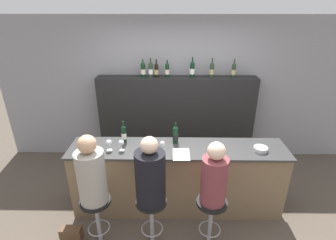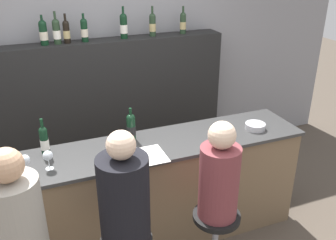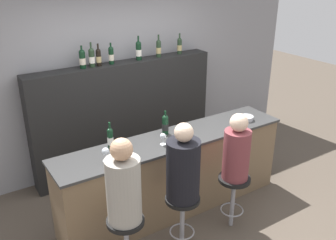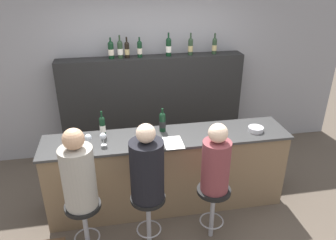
# 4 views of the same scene
# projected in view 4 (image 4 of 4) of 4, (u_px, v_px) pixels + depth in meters

# --- Properties ---
(ground_plane) EXTENTS (16.00, 16.00, 0.00)m
(ground_plane) POSITION_uv_depth(u_px,v_px,m) (171.00, 217.00, 4.03)
(ground_plane) COLOR #4C4238
(wall_back) EXTENTS (6.40, 0.05, 2.60)m
(wall_back) POSITION_uv_depth(u_px,v_px,m) (150.00, 73.00, 5.06)
(wall_back) COLOR gray
(wall_back) RESTS_ON ground_plane
(bar_counter) EXTENTS (2.92, 0.59, 0.99)m
(bar_counter) POSITION_uv_depth(u_px,v_px,m) (167.00, 171.00, 4.06)
(bar_counter) COLOR brown
(bar_counter) RESTS_ON ground_plane
(back_bar_cabinet) EXTENTS (2.73, 0.28, 1.61)m
(back_bar_cabinet) POSITION_uv_depth(u_px,v_px,m) (153.00, 108.00, 5.07)
(back_bar_cabinet) COLOR black
(back_bar_cabinet) RESTS_ON ground_plane
(wine_bottle_counter_0) EXTENTS (0.07, 0.07, 0.32)m
(wine_bottle_counter_0) POSITION_uv_depth(u_px,v_px,m) (102.00, 126.00, 3.80)
(wine_bottle_counter_0) COLOR black
(wine_bottle_counter_0) RESTS_ON bar_counter
(wine_bottle_counter_1) EXTENTS (0.08, 0.08, 0.29)m
(wine_bottle_counter_1) POSITION_uv_depth(u_px,v_px,m) (162.00, 122.00, 3.92)
(wine_bottle_counter_1) COLOR black
(wine_bottle_counter_1) RESTS_ON bar_counter
(wine_bottle_backbar_0) EXTENTS (0.08, 0.08, 0.30)m
(wine_bottle_backbar_0) POSITION_uv_depth(u_px,v_px,m) (111.00, 50.00, 4.58)
(wine_bottle_backbar_0) COLOR black
(wine_bottle_backbar_0) RESTS_ON back_bar_cabinet
(wine_bottle_backbar_1) EXTENTS (0.08, 0.08, 0.32)m
(wine_bottle_backbar_1) POSITION_uv_depth(u_px,v_px,m) (120.00, 49.00, 4.60)
(wine_bottle_backbar_1) COLOR #233823
(wine_bottle_backbar_1) RESTS_ON back_bar_cabinet
(wine_bottle_backbar_2) EXTENTS (0.07, 0.07, 0.30)m
(wine_bottle_backbar_2) POSITION_uv_depth(u_px,v_px,m) (127.00, 50.00, 4.62)
(wine_bottle_backbar_2) COLOR black
(wine_bottle_backbar_2) RESTS_ON back_bar_cabinet
(wine_bottle_backbar_3) EXTENTS (0.07, 0.07, 0.29)m
(wine_bottle_backbar_3) POSITION_uv_depth(u_px,v_px,m) (140.00, 49.00, 4.65)
(wine_bottle_backbar_3) COLOR black
(wine_bottle_backbar_3) RESTS_ON back_bar_cabinet
(wine_bottle_backbar_4) EXTENTS (0.08, 0.08, 0.33)m
(wine_bottle_backbar_4) POSITION_uv_depth(u_px,v_px,m) (169.00, 47.00, 4.71)
(wine_bottle_backbar_4) COLOR black
(wine_bottle_backbar_4) RESTS_ON back_bar_cabinet
(wine_bottle_backbar_5) EXTENTS (0.07, 0.07, 0.32)m
(wine_bottle_backbar_5) POSITION_uv_depth(u_px,v_px,m) (190.00, 46.00, 4.76)
(wine_bottle_backbar_5) COLOR #233823
(wine_bottle_backbar_5) RESTS_ON back_bar_cabinet
(wine_bottle_backbar_6) EXTENTS (0.07, 0.07, 0.30)m
(wine_bottle_backbar_6) POSITION_uv_depth(u_px,v_px,m) (214.00, 46.00, 4.83)
(wine_bottle_backbar_6) COLOR #233823
(wine_bottle_backbar_6) RESTS_ON back_bar_cabinet
(wine_glass_0) EXTENTS (0.08, 0.08, 0.15)m
(wine_glass_0) POSITION_uv_depth(u_px,v_px,m) (88.00, 138.00, 3.59)
(wine_glass_0) COLOR silver
(wine_glass_0) RESTS_ON bar_counter
(wine_glass_1) EXTENTS (0.08, 0.08, 0.15)m
(wine_glass_1) POSITION_uv_depth(u_px,v_px,m) (103.00, 136.00, 3.61)
(wine_glass_1) COLOR silver
(wine_glass_1) RESTS_ON bar_counter
(wine_glass_2) EXTENTS (0.07, 0.07, 0.14)m
(wine_glass_2) POSITION_uv_depth(u_px,v_px,m) (151.00, 133.00, 3.71)
(wine_glass_2) COLOR silver
(wine_glass_2) RESTS_ON bar_counter
(metal_bowl) EXTENTS (0.18, 0.18, 0.05)m
(metal_bowl) POSITION_uv_depth(u_px,v_px,m) (256.00, 129.00, 3.95)
(metal_bowl) COLOR #B7B7BC
(metal_bowl) RESTS_ON bar_counter
(tasting_menu) EXTENTS (0.21, 0.30, 0.00)m
(tasting_menu) POSITION_uv_depth(u_px,v_px,m) (173.00, 143.00, 3.70)
(tasting_menu) COLOR white
(tasting_menu) RESTS_ON bar_counter
(bar_stool_left) EXTENTS (0.37, 0.37, 0.65)m
(bar_stool_left) POSITION_uv_depth(u_px,v_px,m) (84.00, 215.00, 3.33)
(bar_stool_left) COLOR gray
(bar_stool_left) RESTS_ON ground_plane
(guest_seated_left) EXTENTS (0.32, 0.32, 0.84)m
(guest_seated_left) POSITION_uv_depth(u_px,v_px,m) (78.00, 174.00, 3.11)
(guest_seated_left) COLOR gray
(guest_seated_left) RESTS_ON bar_stool_left
(bar_stool_middle) EXTENTS (0.37, 0.37, 0.65)m
(bar_stool_middle) POSITION_uv_depth(u_px,v_px,m) (148.00, 208.00, 3.44)
(bar_stool_middle) COLOR gray
(bar_stool_middle) RESTS_ON ground_plane
(guest_seated_middle) EXTENTS (0.34, 0.34, 0.83)m
(guest_seated_middle) POSITION_uv_depth(u_px,v_px,m) (147.00, 168.00, 3.22)
(guest_seated_middle) COLOR black
(guest_seated_middle) RESTS_ON bar_stool_middle
(bar_stool_right) EXTENTS (0.37, 0.37, 0.65)m
(bar_stool_right) POSITION_uv_depth(u_px,v_px,m) (213.00, 200.00, 3.55)
(bar_stool_right) COLOR gray
(bar_stool_right) RESTS_ON ground_plane
(guest_seated_right) EXTENTS (0.30, 0.30, 0.77)m
(guest_seated_right) POSITION_uv_depth(u_px,v_px,m) (216.00, 162.00, 3.34)
(guest_seated_right) COLOR brown
(guest_seated_right) RESTS_ON bar_stool_right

